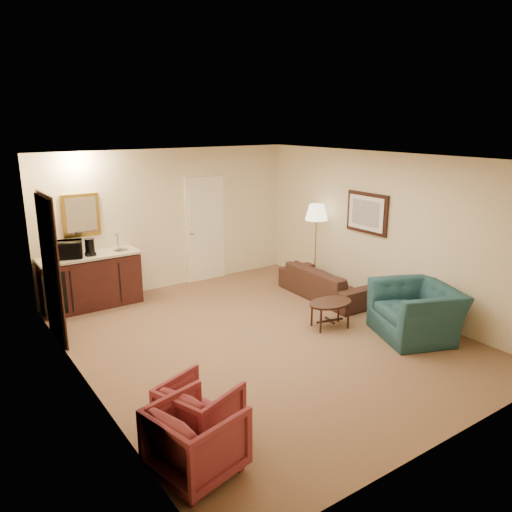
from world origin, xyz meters
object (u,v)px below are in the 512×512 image
(rose_chair_far, at_px, (200,409))
(floor_lamp, at_px, (315,246))
(sofa, at_px, (326,277))
(microwave, at_px, (66,248))
(rose_chair_near, at_px, (196,436))
(coffee_maker, at_px, (90,247))
(coffee_table, at_px, (330,314))
(wetbar_cabinet, at_px, (91,281))
(waste_bin, at_px, (131,293))
(teal_armchair, at_px, (417,303))

(rose_chair_far, height_order, floor_lamp, floor_lamp)
(sofa, bearing_deg, microwave, 66.17)
(rose_chair_near, distance_m, coffee_maker, 4.73)
(rose_chair_far, distance_m, floor_lamp, 5.10)
(rose_chair_near, xyz_separation_m, coffee_table, (3.24, 1.76, -0.16))
(rose_chair_far, distance_m, coffee_maker, 4.32)
(wetbar_cabinet, height_order, sofa, wetbar_cabinet)
(coffee_table, bearing_deg, waste_bin, 125.82)
(sofa, bearing_deg, waste_bin, 60.11)
(wetbar_cabinet, bearing_deg, rose_chair_far, -93.31)
(wetbar_cabinet, distance_m, microwave, 0.72)
(rose_chair_near, height_order, coffee_table, rose_chair_near)
(rose_chair_far, bearing_deg, coffee_maker, -23.85)
(wetbar_cabinet, relative_size, rose_chair_far, 2.38)
(wetbar_cabinet, relative_size, microwave, 3.29)
(teal_armchair, distance_m, microwave, 5.56)
(wetbar_cabinet, relative_size, teal_armchair, 1.39)
(coffee_maker, bearing_deg, microwave, 172.21)
(wetbar_cabinet, bearing_deg, waste_bin, -6.15)
(wetbar_cabinet, bearing_deg, teal_armchair, -47.76)
(wetbar_cabinet, distance_m, coffee_table, 4.04)
(rose_chair_far, bearing_deg, floor_lamp, -74.17)
(microwave, bearing_deg, coffee_maker, 4.89)
(wetbar_cabinet, bearing_deg, coffee_maker, -82.25)
(sofa, bearing_deg, coffee_table, 142.81)
(sofa, bearing_deg, teal_armchair, -179.51)
(wetbar_cabinet, height_order, coffee_maker, coffee_maker)
(coffee_table, relative_size, waste_bin, 2.60)
(wetbar_cabinet, bearing_deg, sofa, -27.82)
(sofa, xyz_separation_m, coffee_table, (-0.86, -1.06, -0.16))
(sofa, height_order, coffee_maker, coffee_maker)
(waste_bin, relative_size, microwave, 0.56)
(coffee_table, height_order, coffee_maker, coffee_maker)
(floor_lamp, bearing_deg, teal_armchair, -96.61)
(sofa, relative_size, coffee_maker, 6.55)
(waste_bin, height_order, coffee_maker, coffee_maker)
(wetbar_cabinet, relative_size, floor_lamp, 1.03)
(rose_chair_near, height_order, coffee_maker, coffee_maker)
(rose_chair_far, xyz_separation_m, coffee_maker, (0.26, 4.25, 0.72))
(teal_armchair, xyz_separation_m, floor_lamp, (0.30, 2.59, 0.28))
(coffee_table, height_order, waste_bin, coffee_table)
(wetbar_cabinet, xyz_separation_m, waste_bin, (0.65, -0.07, -0.32))
(floor_lamp, height_order, waste_bin, floor_lamp)
(wetbar_cabinet, distance_m, coffee_maker, 0.61)
(rose_chair_near, bearing_deg, wetbar_cabinet, -19.30)
(wetbar_cabinet, relative_size, sofa, 0.87)
(wetbar_cabinet, height_order, waste_bin, wetbar_cabinet)
(wetbar_cabinet, distance_m, floor_lamp, 4.08)
(teal_armchair, bearing_deg, coffee_maker, -115.60)
(sofa, distance_m, teal_armchair, 2.02)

